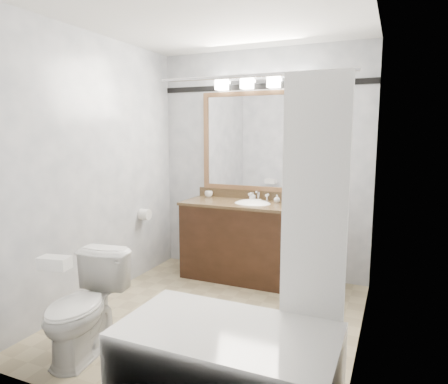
{
  "coord_description": "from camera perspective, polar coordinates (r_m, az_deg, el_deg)",
  "views": [
    {
      "loc": [
        1.4,
        -2.96,
        1.6
      ],
      "look_at": [
        -0.04,
        0.35,
        1.06
      ],
      "focal_mm": 32.0,
      "sensor_mm": 36.0,
      "label": 1
    }
  ],
  "objects": [
    {
      "name": "mirror",
      "position": [
        4.47,
        5.34,
        7.18
      ],
      "size": [
        1.4,
        0.04,
        1.1
      ],
      "color": "#906541",
      "rests_on": "room"
    },
    {
      "name": "toilet",
      "position": [
        3.14,
        -19.35,
        -15.21
      ],
      "size": [
        0.5,
        0.76,
        0.72
      ],
      "primitive_type": "imported",
      "rotation": [
        0.0,
        0.0,
        0.14
      ],
      "color": "white",
      "rests_on": "ground"
    },
    {
      "name": "accent_stripe",
      "position": [
        4.51,
        5.49,
        14.83
      ],
      "size": [
        2.4,
        0.01,
        0.06
      ],
      "primitive_type": "cube",
      "color": "black",
      "rests_on": "room"
    },
    {
      "name": "cup_left",
      "position": [
        4.68,
        -2.2,
        -0.29
      ],
      "size": [
        0.11,
        0.11,
        0.07
      ],
      "primitive_type": "imported",
      "rotation": [
        0.0,
        0.0,
        -0.27
      ],
      "color": "white",
      "rests_on": "vanity"
    },
    {
      "name": "vanity",
      "position": [
        4.37,
        4.05,
        -6.87
      ],
      "size": [
        1.53,
        0.58,
        0.97
      ],
      "color": "black",
      "rests_on": "ground"
    },
    {
      "name": "room",
      "position": [
        3.29,
        -1.73,
        2.41
      ],
      "size": [
        2.42,
        2.62,
        2.52
      ],
      "color": "tan",
      "rests_on": "ground"
    },
    {
      "name": "tissue_box",
      "position": [
        2.85,
        -23.05,
        -9.29
      ],
      "size": [
        0.21,
        0.14,
        0.08
      ],
      "primitive_type": "cube",
      "rotation": [
        0.0,
        0.0,
        0.19
      ],
      "color": "white",
      "rests_on": "toilet"
    },
    {
      "name": "soap_bottle_b",
      "position": [
        4.34,
        7.57,
        -0.95
      ],
      "size": [
        0.09,
        0.09,
        0.09
      ],
      "primitive_type": "imported",
      "rotation": [
        0.0,
        0.0,
        -0.36
      ],
      "color": "white",
      "rests_on": "vanity"
    },
    {
      "name": "coffee_maker",
      "position": [
        4.1,
        11.87,
        0.07
      ],
      "size": [
        0.16,
        0.2,
        0.31
      ],
      "rotation": [
        0.0,
        0.0,
        -0.19
      ],
      "color": "black",
      "rests_on": "vanity"
    },
    {
      "name": "bathtub",
      "position": [
        2.59,
        1.18,
        -22.09
      ],
      "size": [
        1.3,
        0.75,
        1.96
      ],
      "color": "white",
      "rests_on": "ground"
    },
    {
      "name": "soap_bottle_a",
      "position": [
        4.43,
        4.15,
        -0.66
      ],
      "size": [
        0.05,
        0.05,
        0.09
      ],
      "primitive_type": "imported",
      "rotation": [
        0.0,
        0.0,
        -0.16
      ],
      "color": "white",
      "rests_on": "vanity"
    },
    {
      "name": "vanity_light_bar",
      "position": [
        4.45,
        5.22,
        15.35
      ],
      "size": [
        1.02,
        0.14,
        0.12
      ],
      "color": "silver",
      "rests_on": "room"
    },
    {
      "name": "soap_bar",
      "position": [
        4.39,
        4.8,
        -1.2
      ],
      "size": [
        0.09,
        0.07,
        0.03
      ],
      "primitive_type": "cube",
      "rotation": [
        0.0,
        0.0,
        0.31
      ],
      "color": "beige",
      "rests_on": "vanity"
    },
    {
      "name": "tp_roll",
      "position": [
        4.52,
        -11.24,
        -3.16
      ],
      "size": [
        0.11,
        0.12,
        0.12
      ],
      "primitive_type": "cylinder",
      "rotation": [
        0.0,
        1.57,
        0.0
      ],
      "color": "white",
      "rests_on": "room"
    }
  ]
}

